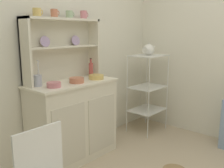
{
  "coord_description": "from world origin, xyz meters",
  "views": [
    {
      "loc": [
        -1.66,
        -0.67,
        1.37
      ],
      "look_at": [
        0.36,
        1.12,
        0.81
      ],
      "focal_mm": 40.71,
      "sensor_mm": 36.0,
      "label": 1
    }
  ],
  "objects_px": {
    "hutch_shelf_unit": "(61,44)",
    "porcelain_teapot": "(149,50)",
    "bakers_rack": "(148,84)",
    "jam_bottle": "(91,69)",
    "hutch_cabinet": "(73,120)",
    "bowl_mixing_large": "(54,85)",
    "utensil_jar": "(38,80)",
    "cup_gold_0": "(37,12)"
  },
  "relations": [
    {
      "from": "jam_bottle",
      "to": "porcelain_teapot",
      "type": "relative_size",
      "value": 0.91
    },
    {
      "from": "bowl_mixing_large",
      "to": "porcelain_teapot",
      "type": "relative_size",
      "value": 0.56
    },
    {
      "from": "hutch_shelf_unit",
      "to": "bakers_rack",
      "type": "xyz_separation_m",
      "value": [
        1.2,
        -0.31,
        -0.57
      ]
    },
    {
      "from": "bakers_rack",
      "to": "bowl_mixing_large",
      "type": "relative_size",
      "value": 7.92
    },
    {
      "from": "cup_gold_0",
      "to": "jam_bottle",
      "type": "bearing_deg",
      "value": -3.16
    },
    {
      "from": "hutch_cabinet",
      "to": "bakers_rack",
      "type": "relative_size",
      "value": 0.91
    },
    {
      "from": "hutch_cabinet",
      "to": "bowl_mixing_large",
      "type": "xyz_separation_m",
      "value": [
        -0.28,
        -0.07,
        0.44
      ]
    },
    {
      "from": "bakers_rack",
      "to": "porcelain_teapot",
      "type": "relative_size",
      "value": 4.48
    },
    {
      "from": "hutch_cabinet",
      "to": "jam_bottle",
      "type": "xyz_separation_m",
      "value": [
        0.36,
        0.09,
        0.5
      ]
    },
    {
      "from": "jam_bottle",
      "to": "bakers_rack",
      "type": "bearing_deg",
      "value": -15.44
    },
    {
      "from": "porcelain_teapot",
      "to": "utensil_jar",
      "type": "bearing_deg",
      "value": 171.79
    },
    {
      "from": "hutch_cabinet",
      "to": "cup_gold_0",
      "type": "relative_size",
      "value": 10.47
    },
    {
      "from": "bakers_rack",
      "to": "jam_bottle",
      "type": "bearing_deg",
      "value": 164.56
    },
    {
      "from": "hutch_cabinet",
      "to": "hutch_shelf_unit",
      "type": "height_order",
      "value": "hutch_shelf_unit"
    },
    {
      "from": "utensil_jar",
      "to": "jam_bottle",
      "type": "bearing_deg",
      "value": 0.68
    },
    {
      "from": "hutch_shelf_unit",
      "to": "utensil_jar",
      "type": "distance_m",
      "value": 0.49
    },
    {
      "from": "cup_gold_0",
      "to": "bowl_mixing_large",
      "type": "relative_size",
      "value": 0.69
    },
    {
      "from": "bowl_mixing_large",
      "to": "utensil_jar",
      "type": "distance_m",
      "value": 0.17
    },
    {
      "from": "hutch_cabinet",
      "to": "bakers_rack",
      "type": "bearing_deg",
      "value": -6.97
    },
    {
      "from": "hutch_shelf_unit",
      "to": "cup_gold_0",
      "type": "height_order",
      "value": "cup_gold_0"
    },
    {
      "from": "jam_bottle",
      "to": "utensil_jar",
      "type": "xyz_separation_m",
      "value": [
        -0.71,
        -0.01,
        -0.03
      ]
    },
    {
      "from": "bakers_rack",
      "to": "cup_gold_0",
      "type": "relative_size",
      "value": 11.47
    },
    {
      "from": "hutch_cabinet",
      "to": "porcelain_teapot",
      "type": "distance_m",
      "value": 1.4
    },
    {
      "from": "hutch_shelf_unit",
      "to": "cup_gold_0",
      "type": "distance_m",
      "value": 0.43
    },
    {
      "from": "bakers_rack",
      "to": "jam_bottle",
      "type": "relative_size",
      "value": 4.89
    },
    {
      "from": "jam_bottle",
      "to": "bowl_mixing_large",
      "type": "bearing_deg",
      "value": -165.99
    },
    {
      "from": "hutch_cabinet",
      "to": "jam_bottle",
      "type": "bearing_deg",
      "value": 13.57
    },
    {
      "from": "hutch_shelf_unit",
      "to": "porcelain_teapot",
      "type": "distance_m",
      "value": 1.24
    },
    {
      "from": "hutch_shelf_unit",
      "to": "jam_bottle",
      "type": "height_order",
      "value": "hutch_shelf_unit"
    },
    {
      "from": "utensil_jar",
      "to": "porcelain_teapot",
      "type": "distance_m",
      "value": 1.59
    },
    {
      "from": "cup_gold_0",
      "to": "porcelain_teapot",
      "type": "relative_size",
      "value": 0.39
    },
    {
      "from": "bakers_rack",
      "to": "bowl_mixing_large",
      "type": "height_order",
      "value": "bakers_rack"
    },
    {
      "from": "cup_gold_0",
      "to": "hutch_cabinet",
      "type": "bearing_deg",
      "value": -22.61
    },
    {
      "from": "cup_gold_0",
      "to": "hutch_shelf_unit",
      "type": "bearing_deg",
      "value": 7.77
    },
    {
      "from": "bakers_rack",
      "to": "bowl_mixing_large",
      "type": "bearing_deg",
      "value": 177.16
    },
    {
      "from": "utensil_jar",
      "to": "porcelain_teapot",
      "type": "relative_size",
      "value": 1.06
    },
    {
      "from": "bakers_rack",
      "to": "porcelain_teapot",
      "type": "xyz_separation_m",
      "value": [
        -0.0,
        0.0,
        0.47
      ]
    },
    {
      "from": "hutch_cabinet",
      "to": "bakers_rack",
      "type": "distance_m",
      "value": 1.23
    },
    {
      "from": "bakers_rack",
      "to": "bowl_mixing_large",
      "type": "distance_m",
      "value": 1.5
    },
    {
      "from": "hutch_shelf_unit",
      "to": "porcelain_teapot",
      "type": "bearing_deg",
      "value": -14.45
    },
    {
      "from": "bakers_rack",
      "to": "porcelain_teapot",
      "type": "height_order",
      "value": "porcelain_teapot"
    },
    {
      "from": "cup_gold_0",
      "to": "jam_bottle",
      "type": "xyz_separation_m",
      "value": [
        0.65,
        -0.04,
        -0.61
      ]
    }
  ]
}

